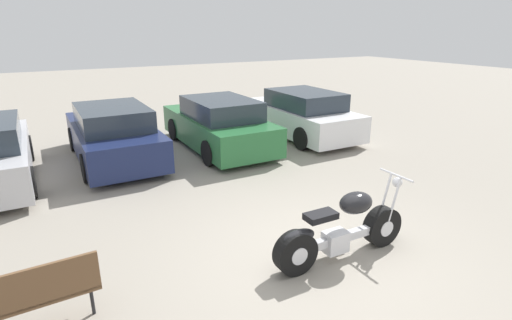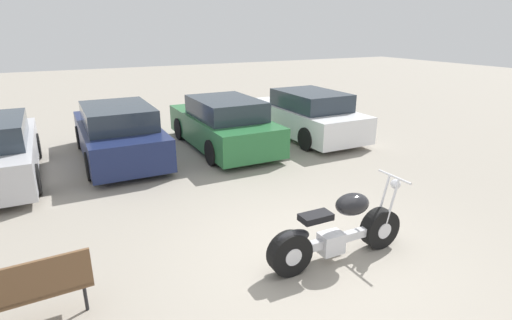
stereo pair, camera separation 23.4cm
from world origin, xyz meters
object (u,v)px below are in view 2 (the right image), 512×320
object	(u,v)px
parked_car_green	(223,124)
park_bench	(14,292)
parked_car_white	(306,115)
parked_car_navy	(118,134)
motorcycle	(337,232)

from	to	relation	value
parked_car_green	park_bench	world-z (taller)	parked_car_green
parked_car_white	parked_car_green	bearing A→B (deg)	179.65
parked_car_white	parked_car_navy	bearing A→B (deg)	176.74
parked_car_navy	park_bench	distance (m)	6.14
motorcycle	park_bench	xyz separation A→B (m)	(-3.91, 0.35, 0.11)
motorcycle	park_bench	bearing A→B (deg)	174.86
motorcycle	park_bench	world-z (taller)	motorcycle
parked_car_navy	parked_car_green	bearing A→B (deg)	-6.16
parked_car_green	parked_car_white	world-z (taller)	same
parked_car_navy	park_bench	size ratio (longest dim) A/B	2.75
motorcycle	parked_car_white	bearing A→B (deg)	59.70
parked_car_white	motorcycle	bearing A→B (deg)	-120.30
parked_car_green	parked_car_white	size ratio (longest dim) A/B	1.00
parked_car_navy	park_bench	xyz separation A→B (m)	(-1.97, -5.81, -0.10)
parked_car_white	park_bench	size ratio (longest dim) A/B	2.75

